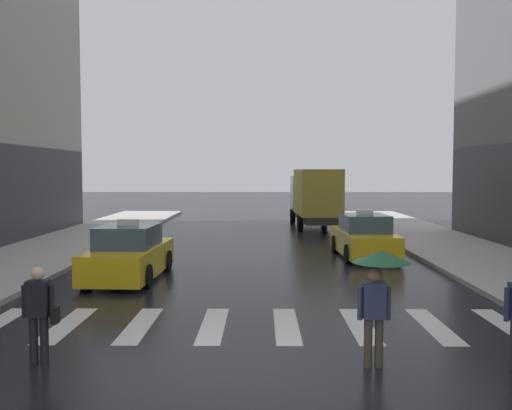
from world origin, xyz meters
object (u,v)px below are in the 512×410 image
Objects in this scene: taxi_second at (364,238)px; box_truck at (315,196)px; pedestrian_with_handbag at (39,309)px; taxi_lead at (129,255)px; pedestrian_with_umbrella at (379,276)px.

box_truck reaches higher than taxi_second.
taxi_second is at bearing 57.41° from pedestrian_with_handbag.
taxi_lead and taxi_second have the same top height.
pedestrian_with_handbag is at bearing -87.84° from taxi_lead.
pedestrian_with_umbrella reaches higher than taxi_second.
pedestrian_with_umbrella is (-1.15, -22.93, -0.34)m from box_truck.
taxi_lead is 7.54m from pedestrian_with_handbag.
taxi_second is 2.37× the size of pedestrian_with_umbrella.
pedestrian_with_handbag is at bearing -106.52° from box_truck.
box_truck reaches higher than taxi_lead.
taxi_second is 11.07m from box_truck.
taxi_lead is at bearing -151.14° from taxi_second.
box_truck is (-0.81, 10.98, 1.13)m from taxi_second.
taxi_second is 2.79× the size of pedestrian_with_handbag.
taxi_second is at bearing -85.78° from box_truck.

